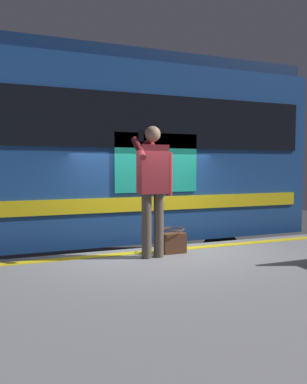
{
  "coord_description": "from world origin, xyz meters",
  "views": [
    {
      "loc": [
        2.06,
        5.39,
        2.29
      ],
      "look_at": [
        0.14,
        0.3,
        1.91
      ],
      "focal_mm": 34.27,
      "sensor_mm": 36.0,
      "label": 1
    }
  ],
  "objects": [
    {
      "name": "safety_line",
      "position": [
        0.0,
        0.3,
        1.01
      ],
      "size": [
        13.12,
        0.16,
        0.01
      ],
      "primitive_type": "cube",
      "color": "yellow",
      "rests_on": "platform"
    },
    {
      "name": "passenger",
      "position": [
        0.27,
        0.62,
        2.09
      ],
      "size": [
        0.57,
        0.55,
        1.84
      ],
      "color": "brown",
      "rests_on": "platform"
    },
    {
      "name": "track_rail_near",
      "position": [
        0.0,
        -1.3,
        0.08
      ],
      "size": [
        17.4,
        0.08,
        0.16
      ],
      "primitive_type": "cube",
      "color": "slate",
      "rests_on": "ground"
    },
    {
      "name": "track_rail_far",
      "position": [
        0.0,
        -2.73,
        0.08
      ],
      "size": [
        17.4,
        0.08,
        0.16
      ],
      "primitive_type": "cube",
      "color": "slate",
      "rests_on": "ground"
    },
    {
      "name": "ground_plane",
      "position": [
        0.0,
        0.0,
        0.0
      ],
      "size": [
        24.05,
        24.05,
        0.0
      ],
      "primitive_type": "plane",
      "color": "#3D3D3F"
    },
    {
      "name": "train_carriage",
      "position": [
        1.5,
        -2.01,
        2.61
      ],
      "size": [
        9.81,
        3.09,
        4.14
      ],
      "color": "#1E478C",
      "rests_on": "ground"
    },
    {
      "name": "platform",
      "position": [
        0.0,
        2.32,
        0.5
      ],
      "size": [
        13.39,
        4.64,
        1.01
      ],
      "primitive_type": "cube",
      "color": "gray",
      "rests_on": "ground"
    },
    {
      "name": "handbag",
      "position": [
        -0.11,
        0.49,
        1.18
      ],
      "size": [
        0.34,
        0.31,
        0.37
      ],
      "color": "#59331E",
      "rests_on": "platform"
    }
  ]
}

